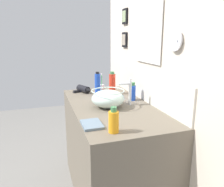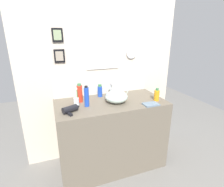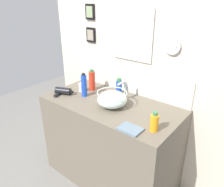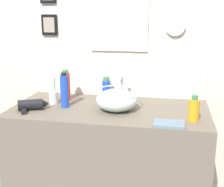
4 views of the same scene
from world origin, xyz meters
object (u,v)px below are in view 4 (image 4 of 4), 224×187
glass_bowl_sink (116,100)px  faucet (121,85)px  spray_bottle (64,91)px  lotion_bottle (106,89)px  hand_towel (169,124)px  hair_drier (33,105)px  soap_dispenser (66,86)px  shampoo_bottle (194,110)px  toothbrush_cup (53,97)px

glass_bowl_sink → faucet: size_ratio=1.19×
glass_bowl_sink → spray_bottle: 0.36m
faucet → lotion_bottle: faucet is taller
hand_towel → spray_bottle: bearing=162.5°
hair_drier → hand_towel: size_ratio=1.20×
glass_bowl_sink → hand_towel: glass_bowl_sink is taller
faucet → spray_bottle: (-0.35, -0.17, -0.02)m
spray_bottle → soap_dispenser: size_ratio=1.06×
hair_drier → soap_dispenser: soap_dispenser is taller
shampoo_bottle → soap_dispenser: (-0.88, 0.28, 0.04)m
soap_dispenser → lotion_bottle: size_ratio=1.37×
spray_bottle → shampoo_bottle: 0.84m
toothbrush_cup → glass_bowl_sink: bearing=-8.8°
toothbrush_cup → lotion_bottle: (0.34, 0.19, 0.03)m
glass_bowl_sink → soap_dispenser: 0.44m
shampoo_bottle → hand_towel: (-0.14, -0.10, -0.06)m
spray_bottle → lotion_bottle: size_ratio=1.45×
hair_drier → toothbrush_cup: 0.18m
glass_bowl_sink → hand_towel: size_ratio=1.53×
hair_drier → toothbrush_cup: bearing=63.9°
glass_bowl_sink → shampoo_bottle: shampoo_bottle is taller
hand_towel → glass_bowl_sink: bearing=148.1°
glass_bowl_sink → soap_dispenser: size_ratio=1.19×
glass_bowl_sink → faucet: (-0.00, 0.18, 0.06)m
glass_bowl_sink → hand_towel: 0.41m
soap_dispenser → glass_bowl_sink: bearing=-22.7°
shampoo_bottle → glass_bowl_sink: bearing=166.9°
spray_bottle → shampoo_bottle: bearing=-8.1°
toothbrush_cup → spray_bottle: (0.11, -0.07, 0.07)m
soap_dispenser → hand_towel: soap_dispenser is taller
glass_bowl_sink → toothbrush_cup: size_ratio=1.29×
hair_drier → shampoo_bottle: 1.02m
hand_towel → lotion_bottle: bearing=134.2°
hair_drier → soap_dispenser: (0.14, 0.26, 0.07)m
hand_towel → toothbrush_cup: bearing=160.5°
hair_drier → spray_bottle: size_ratio=0.88×
faucet → lotion_bottle: 0.16m
hair_drier → lotion_bottle: lotion_bottle is taller
glass_bowl_sink → soap_dispenser: (-0.40, 0.17, 0.03)m
faucet → shampoo_bottle: size_ratio=1.42×
faucet → soap_dispenser: size_ratio=1.00×
hair_drier → soap_dispenser: 0.30m
glass_bowl_sink → lotion_bottle: 0.29m
faucet → shampoo_bottle: 0.57m
shampoo_bottle → soap_dispenser: bearing=162.4°
soap_dispenser → shampoo_bottle: bearing=-17.6°
toothbrush_cup → hand_towel: size_ratio=1.18×
spray_bottle → faucet: bearing=26.1°
toothbrush_cup → soap_dispenser: bearing=58.7°
hair_drier → hand_towel: bearing=-7.7°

